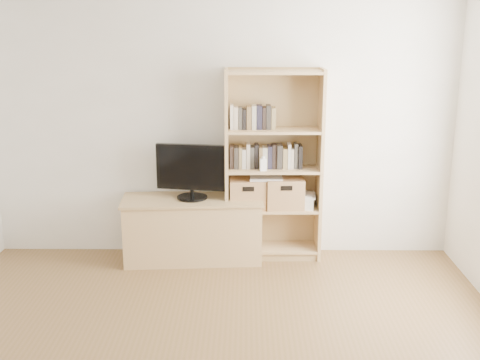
{
  "coord_description": "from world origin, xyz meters",
  "views": [
    {
      "loc": [
        0.23,
        -3.25,
        2.29
      ],
      "look_at": [
        0.18,
        1.9,
        0.9
      ],
      "focal_mm": 45.0,
      "sensor_mm": 36.0,
      "label": 1
    }
  ],
  "objects_px": {
    "tv_stand": "(193,230)",
    "television": "(192,171)",
    "bookshelf": "(273,166)",
    "baby_monitor": "(263,165)",
    "basket_left": "(248,193)",
    "basket_right": "(285,193)",
    "laptop": "(266,178)"
  },
  "relations": [
    {
      "from": "television",
      "to": "baby_monitor",
      "type": "distance_m",
      "value": 0.68
    },
    {
      "from": "television",
      "to": "basket_right",
      "type": "relative_size",
      "value": 1.9
    },
    {
      "from": "bookshelf",
      "to": "baby_monitor",
      "type": "bearing_deg",
      "value": -135.0
    },
    {
      "from": "television",
      "to": "basket_right",
      "type": "distance_m",
      "value": 0.92
    },
    {
      "from": "bookshelf",
      "to": "baby_monitor",
      "type": "height_order",
      "value": "bookshelf"
    },
    {
      "from": "laptop",
      "to": "bookshelf",
      "type": "bearing_deg",
      "value": 9.56
    },
    {
      "from": "tv_stand",
      "to": "basket_left",
      "type": "height_order",
      "value": "basket_left"
    },
    {
      "from": "laptop",
      "to": "basket_left",
      "type": "bearing_deg",
      "value": 179.97
    },
    {
      "from": "tv_stand",
      "to": "laptop",
      "type": "relative_size",
      "value": 4.21
    },
    {
      "from": "baby_monitor",
      "to": "laptop",
      "type": "relative_size",
      "value": 0.37
    },
    {
      "from": "tv_stand",
      "to": "laptop",
      "type": "bearing_deg",
      "value": 1.36
    },
    {
      "from": "tv_stand",
      "to": "baby_monitor",
      "type": "height_order",
      "value": "baby_monitor"
    },
    {
      "from": "television",
      "to": "basket_right",
      "type": "bearing_deg",
      "value": 13.81
    },
    {
      "from": "baby_monitor",
      "to": "laptop",
      "type": "xyz_separation_m",
      "value": [
        0.03,
        0.09,
        -0.15
      ]
    },
    {
      "from": "bookshelf",
      "to": "basket_left",
      "type": "relative_size",
      "value": 5.36
    },
    {
      "from": "basket_left",
      "to": "television",
      "type": "bearing_deg",
      "value": -175.26
    },
    {
      "from": "tv_stand",
      "to": "television",
      "type": "relative_size",
      "value": 1.92
    },
    {
      "from": "tv_stand",
      "to": "baby_monitor",
      "type": "relative_size",
      "value": 11.28
    },
    {
      "from": "bookshelf",
      "to": "tv_stand",
      "type": "bearing_deg",
      "value": -175.16
    },
    {
      "from": "television",
      "to": "baby_monitor",
      "type": "height_order",
      "value": "television"
    },
    {
      "from": "bookshelf",
      "to": "basket_left",
      "type": "bearing_deg",
      "value": -178.81
    },
    {
      "from": "television",
      "to": "baby_monitor",
      "type": "bearing_deg",
      "value": 6.81
    },
    {
      "from": "tv_stand",
      "to": "television",
      "type": "distance_m",
      "value": 0.59
    },
    {
      "from": "tv_stand",
      "to": "bookshelf",
      "type": "relative_size",
      "value": 0.71
    },
    {
      "from": "baby_monitor",
      "to": "laptop",
      "type": "distance_m",
      "value": 0.18
    },
    {
      "from": "tv_stand",
      "to": "basket_left",
      "type": "bearing_deg",
      "value": 3.36
    },
    {
      "from": "tv_stand",
      "to": "baby_monitor",
      "type": "distance_m",
      "value": 0.95
    },
    {
      "from": "tv_stand",
      "to": "basket_left",
      "type": "xyz_separation_m",
      "value": [
        0.53,
        0.07,
        0.36
      ]
    },
    {
      "from": "basket_right",
      "to": "bookshelf",
      "type": "bearing_deg",
      "value": 175.24
    },
    {
      "from": "tv_stand",
      "to": "basket_right",
      "type": "distance_m",
      "value": 0.96
    },
    {
      "from": "laptop",
      "to": "tv_stand",
      "type": "bearing_deg",
      "value": -174.02
    },
    {
      "from": "television",
      "to": "basket_left",
      "type": "height_order",
      "value": "television"
    }
  ]
}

